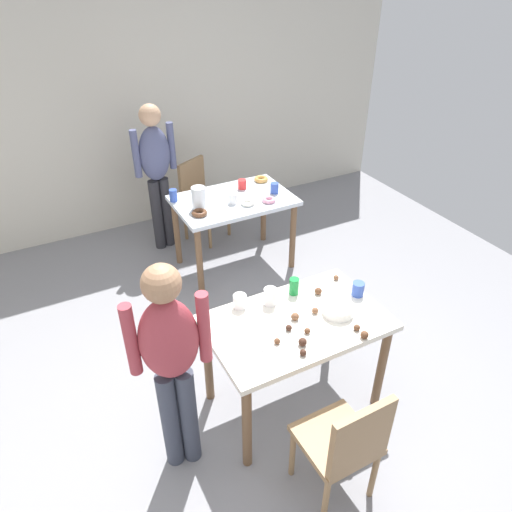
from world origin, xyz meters
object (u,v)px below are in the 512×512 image
(chair_far_table, at_px, (200,195))
(soda_can, at_px, (294,286))
(person_girl_near, at_px, (171,357))
(pitcher_far, at_px, (199,198))
(chair_near_table, at_px, (346,443))
(mixing_bowl, at_px, (338,309))
(dining_table_far, at_px, (234,209))
(dining_table_near, at_px, (296,333))
(person_adult_far, at_px, (156,166))

(chair_far_table, relative_size, soda_can, 7.13)
(person_girl_near, bearing_deg, chair_far_table, 65.19)
(soda_can, bearing_deg, pitcher_far, 93.65)
(soda_can, distance_m, pitcher_far, 1.49)
(chair_near_table, xyz_separation_m, mixing_bowl, (0.41, 0.67, 0.28))
(mixing_bowl, bearing_deg, chair_far_table, 88.84)
(mixing_bowl, height_order, pitcher_far, pitcher_far)
(dining_table_far, relative_size, mixing_bowl, 5.43)
(dining_table_near, xyz_separation_m, person_girl_near, (-0.85, -0.07, 0.25))
(mixing_bowl, xyz_separation_m, soda_can, (-0.15, 0.31, 0.03))
(person_girl_near, relative_size, person_adult_far, 0.97)
(dining_table_far, bearing_deg, soda_can, -99.83)
(dining_table_near, distance_m, chair_far_table, 2.50)
(dining_table_far, xyz_separation_m, pitcher_far, (-0.36, -0.03, 0.21))
(person_adult_far, bearing_deg, person_girl_near, -106.07)
(dining_table_far, bearing_deg, person_adult_far, 126.64)
(mixing_bowl, bearing_deg, soda_can, 114.97)
(person_girl_near, xyz_separation_m, mixing_bowl, (1.13, 0.01, -0.11))
(chair_near_table, relative_size, mixing_bowl, 4.26)
(chair_near_table, bearing_deg, person_adult_far, 89.84)
(dining_table_near, distance_m, mixing_bowl, 0.31)
(dining_table_near, height_order, chair_near_table, chair_near_table)
(dining_table_far, distance_m, person_adult_far, 0.91)
(chair_near_table, relative_size, chair_far_table, 1.00)
(soda_can, bearing_deg, chair_near_table, -104.88)
(dining_table_far, height_order, chair_near_table, chair_near_table)
(dining_table_far, bearing_deg, chair_near_table, -101.84)
(dining_table_far, height_order, soda_can, soda_can)
(chair_near_table, relative_size, pitcher_far, 4.21)
(soda_can, xyz_separation_m, pitcher_far, (-0.09, 1.49, 0.04))
(mixing_bowl, bearing_deg, chair_near_table, -121.22)
(dining_table_near, relative_size, mixing_bowl, 5.62)
(dining_table_near, height_order, person_girl_near, person_girl_near)
(person_girl_near, bearing_deg, dining_table_far, 55.92)
(chair_far_table, relative_size, person_girl_near, 0.59)
(person_adult_far, distance_m, mixing_bowl, 2.56)
(chair_far_table, bearing_deg, soda_can, -95.05)
(dining_table_far, xyz_separation_m, person_girl_near, (-1.25, -1.84, 0.25))
(dining_table_near, height_order, soda_can, soda_can)
(chair_far_table, distance_m, person_girl_near, 2.84)
(dining_table_near, distance_m, person_adult_far, 2.48)
(dining_table_near, xyz_separation_m, mixing_bowl, (0.27, -0.06, 0.14))
(chair_near_table, height_order, soda_can, soda_can)
(person_girl_near, xyz_separation_m, person_adult_far, (0.73, 2.53, 0.03))
(chair_near_table, distance_m, soda_can, 1.07)
(dining_table_far, height_order, chair_far_table, chair_far_table)
(mixing_bowl, relative_size, soda_can, 1.67)
(person_girl_near, distance_m, mixing_bowl, 1.13)
(dining_table_far, bearing_deg, person_girl_near, -124.08)
(chair_far_table, distance_m, mixing_bowl, 2.56)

